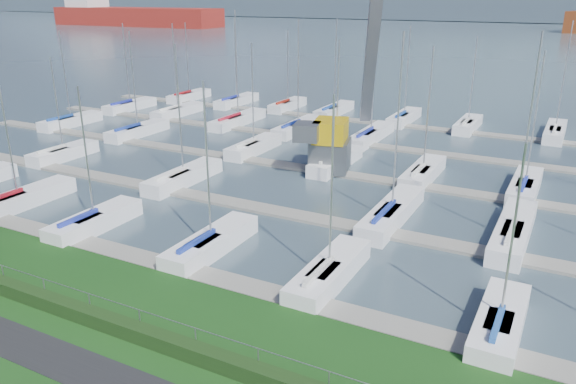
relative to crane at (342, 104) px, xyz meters
The scene contains 9 objects.
path 31.19m from the crane, 84.23° to the right, with size 160.00×2.00×0.04m, color black.
water 232.51m from the crane, 89.24° to the left, with size 800.00×540.00×0.20m, color #3B4C57.
hedge 28.59m from the crane, 83.70° to the right, with size 80.00×0.70×0.70m, color #1A3212.
fence 28.06m from the crane, 83.61° to the right, with size 0.04×0.04×80.00m, color gray.
foothill 302.44m from the crane, 89.41° to the left, with size 900.00×80.00×12.00m, color #3C4A58.
docks 6.54m from the crane, 27.08° to the right, with size 90.00×41.60×0.25m.
crane is the anchor object (origin of this frame).
cargo_ship_west 232.52m from the crane, 137.00° to the left, with size 82.64×20.41×21.50m.
sailboat_fleet 2.04m from the crane, 42.39° to the left, with size 75.23×49.67×13.40m.
Camera 1 is at (14.57, -15.71, 14.19)m, focal length 35.00 mm.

